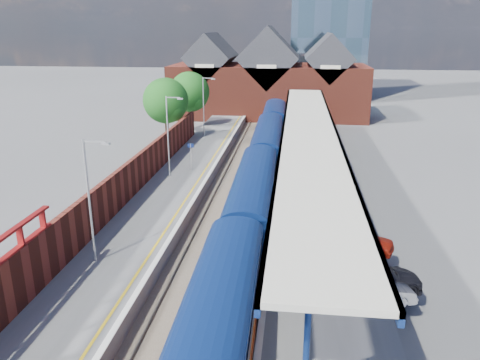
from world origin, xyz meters
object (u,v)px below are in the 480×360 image
object	(u,v)px
train	(262,161)
parked_car_dark	(375,278)
lamp_post_d	(205,103)
platform_sign	(191,152)
parked_car_silver	(373,291)
lamp_post_b	(91,194)
lamp_post_c	(169,131)
parked_car_blue	(340,243)
parked_car_red	(357,239)

from	to	relation	value
train	parked_car_dark	distance (m)	20.35
train	parked_car_dark	world-z (taller)	train
lamp_post_d	platform_sign	xyz separation A→B (m)	(1.36, -14.00, -2.30)
train	parked_car_silver	world-z (taller)	train
lamp_post_b	lamp_post_c	xyz separation A→B (m)	(0.00, 16.00, 0.00)
train	lamp_post_d	bearing A→B (deg)	119.10
platform_sign	parked_car_blue	world-z (taller)	platform_sign
parked_car_silver	parked_car_red	bearing A→B (deg)	-13.60
lamp_post_b	parked_car_red	bearing A→B (deg)	12.19
platform_sign	lamp_post_b	bearing A→B (deg)	-94.33
lamp_post_b	lamp_post_c	distance (m)	16.00
lamp_post_b	platform_sign	distance (m)	18.20
lamp_post_d	lamp_post_b	bearing A→B (deg)	-90.00
train	parked_car_red	world-z (taller)	train
parked_car_dark	platform_sign	bearing A→B (deg)	23.46
parked_car_silver	parked_car_blue	xyz separation A→B (m)	(-1.10, 5.16, -0.04)
lamp_post_d	parked_car_blue	distance (m)	32.43
parked_car_blue	train	bearing A→B (deg)	7.84
lamp_post_d	parked_car_silver	world-z (taller)	lamp_post_d
lamp_post_d	parked_car_dark	distance (m)	36.54
lamp_post_b	parked_car_dark	distance (m)	15.28
lamp_post_c	platform_sign	world-z (taller)	lamp_post_c
lamp_post_b	platform_sign	world-z (taller)	lamp_post_b
parked_car_dark	parked_car_silver	bearing A→B (deg)	156.60
parked_car_red	parked_car_blue	distance (m)	1.11
lamp_post_c	parked_car_dark	distance (m)	22.99
lamp_post_d	platform_sign	world-z (taller)	lamp_post_d
lamp_post_c	platform_sign	xyz separation A→B (m)	(1.36, 2.00, -2.30)
lamp_post_d	parked_car_red	xyz separation A→B (m)	(14.52, -28.86, -3.28)
train	parked_car_silver	bearing A→B (deg)	-71.63
platform_sign	parked_car_silver	xyz separation A→B (m)	(13.24, -20.44, -1.05)
lamp_post_d	parked_car_blue	world-z (taller)	lamp_post_d
train	parked_car_dark	size ratio (longest dim) A/B	14.01
train	lamp_post_d	xyz separation A→B (m)	(-7.86, 14.11, 2.87)
lamp_post_b	parked_car_blue	world-z (taller)	lamp_post_b
lamp_post_b	parked_car_dark	world-z (taller)	lamp_post_b
lamp_post_c	parked_car_blue	size ratio (longest dim) A/B	1.62
platform_sign	parked_car_dark	bearing A→B (deg)	-54.92
parked_car_silver	parked_car_blue	bearing A→B (deg)	-2.40
parked_car_red	lamp_post_c	bearing A→B (deg)	64.24
platform_sign	parked_car_blue	xyz separation A→B (m)	(12.14, -15.28, -1.09)
parked_car_red	parked_car_blue	world-z (taller)	parked_car_red
platform_sign	parked_car_blue	bearing A→B (deg)	-51.54
lamp_post_b	parked_car_silver	bearing A→B (deg)	-9.50
lamp_post_d	parked_car_dark	size ratio (longest dim) A/B	1.49
train	platform_sign	world-z (taller)	platform_sign
platform_sign	train	bearing A→B (deg)	-1.01
platform_sign	parked_car_dark	distance (m)	23.51
lamp_post_b	parked_car_silver	world-z (taller)	lamp_post_b
platform_sign	parked_car_red	xyz separation A→B (m)	(13.16, -14.86, -0.98)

